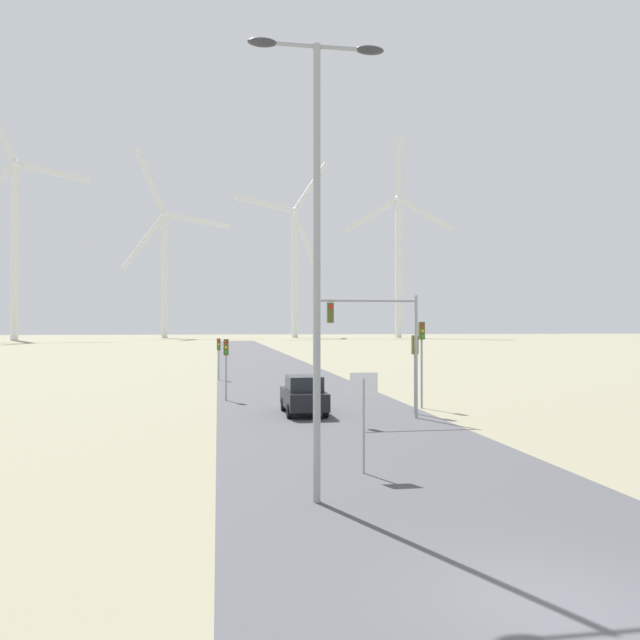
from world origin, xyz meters
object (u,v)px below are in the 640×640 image
object	(u,v)px
streetlamp	(317,216)
traffic_light_post_mid_left	(219,349)
traffic_light_mast_overhead	(380,330)
wind_turbine_left	(165,259)
stop_sign_near	(364,403)
traffic_light_post_near_left	(226,355)
wind_turbine_center	(295,257)
traffic_light_post_near_right	(422,345)
wind_turbine_far_left	(15,232)
car_approaching	(304,395)
traffic_light_post_mid_right	(415,356)
wind_turbine_right	(398,251)

from	to	relation	value
streetlamp	traffic_light_post_mid_left	size ratio (longest dim) A/B	3.41
traffic_light_mast_overhead	wind_turbine_left	distance (m)	196.78
stop_sign_near	traffic_light_mast_overhead	bearing A→B (deg)	72.65
streetlamp	wind_turbine_left	distance (m)	208.31
stop_sign_near	traffic_light_post_near_left	distance (m)	18.41
wind_turbine_center	wind_turbine_left	bearing A→B (deg)	179.98
streetlamp	traffic_light_post_near_right	size ratio (longest dim) A/B	2.50
stop_sign_near	traffic_light_post_near_left	xyz separation A→B (m)	(-3.62, 18.05, 0.53)
traffic_light_post_near_right	wind_turbine_center	bearing A→B (deg)	84.92
stop_sign_near	wind_turbine_center	world-z (taller)	wind_turbine_center
traffic_light_post_near_right	wind_turbine_far_left	world-z (taller)	wind_turbine_far_left
wind_turbine_left	wind_turbine_center	xyz separation A→B (m)	(45.35, -0.02, 1.37)
traffic_light_post_near_left	car_approaching	distance (m)	7.23
wind_turbine_far_left	wind_turbine_left	world-z (taller)	wind_turbine_far_left
traffic_light_post_near_left	traffic_light_post_mid_right	world-z (taller)	traffic_light_post_mid_right
traffic_light_post_mid_left	wind_turbine_right	distance (m)	177.79
wind_turbine_left	car_approaching	bearing A→B (deg)	-83.40
wind_turbine_right	car_approaching	bearing A→B (deg)	-107.84
wind_turbine_far_left	wind_turbine_left	distance (m)	49.48
traffic_light_post_mid_right	car_approaching	xyz separation A→B (m)	(-5.22, 0.78, -1.82)
traffic_light_post_mid_right	wind_turbine_right	distance (m)	193.86
traffic_light_post_near_right	wind_turbine_right	distance (m)	191.67
traffic_light_mast_overhead	wind_turbine_far_left	distance (m)	179.25
traffic_light_mast_overhead	wind_turbine_far_left	bearing A→B (deg)	111.61
traffic_light_post_near_left	wind_turbine_left	xyz separation A→B (m)	(-18.64, 185.62, 24.81)
traffic_light_post_near_right	wind_turbine_right	size ratio (longest dim) A/B	0.06
traffic_light_post_mid_left	wind_turbine_left	bearing A→B (deg)	96.05
traffic_light_post_near_left	traffic_light_post_mid_left	bearing A→B (deg)	91.64
wind_turbine_right	streetlamp	bearing A→B (deg)	-107.05
stop_sign_near	wind_turbine_right	bearing A→B (deg)	73.21
wind_turbine_center	streetlamp	bearing A→B (deg)	-96.87
streetlamp	wind_turbine_far_left	xyz separation A→B (m)	(-60.37, 177.24, 24.53)
stop_sign_near	traffic_light_mast_overhead	distance (m)	10.60
wind_turbine_far_left	wind_turbine_right	xyz separation A→B (m)	(121.08, 20.70, -0.71)
traffic_light_post_mid_left	traffic_light_post_mid_right	distance (m)	22.28
traffic_light_post_near_right	traffic_light_post_mid_right	size ratio (longest dim) A/B	1.18
streetlamp	traffic_light_mast_overhead	size ratio (longest dim) A/B	1.97
traffic_light_post_near_right	traffic_light_mast_overhead	xyz separation A→B (m)	(-3.04, -3.21, 0.81)
streetlamp	wind_turbine_center	distance (m)	208.91
traffic_light_post_near_right	traffic_light_mast_overhead	bearing A→B (deg)	-133.44
car_approaching	traffic_light_post_near_right	bearing A→B (deg)	10.76
wind_turbine_left	wind_turbine_right	size ratio (longest dim) A/B	0.90
wind_turbine_far_left	traffic_light_post_mid_left	bearing A→B (deg)	-67.90
traffic_light_post_mid_left	wind_turbine_left	distance (m)	174.94
traffic_light_post_mid_right	streetlamp	bearing A→B (deg)	-116.63
streetlamp	car_approaching	world-z (taller)	streetlamp
traffic_light_post_near_left	wind_turbine_center	world-z (taller)	wind_turbine_center
car_approaching	wind_turbine_center	distance (m)	195.08
traffic_light_post_near_right	wind_turbine_far_left	bearing A→B (deg)	112.92
traffic_light_post_near_left	traffic_light_mast_overhead	distance (m)	10.64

